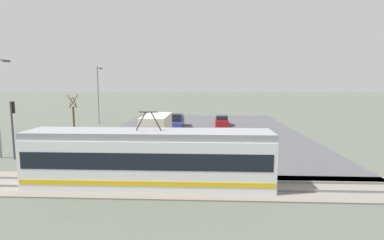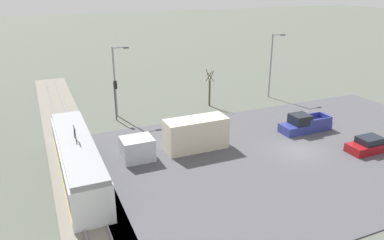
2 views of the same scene
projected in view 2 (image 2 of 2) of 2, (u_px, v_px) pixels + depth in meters
The scene contains 11 objects.
ground_plane at pixel (298, 151), 35.32m from camera, with size 320.00×320.00×0.00m, color #565B51.
road_surface at pixel (299, 151), 35.30m from camera, with size 23.63×37.86×0.08m.
rail_bed at pixel (86, 196), 27.97m from camera, with size 75.51×4.40×0.22m.
light_rail_tram at pixel (78, 160), 29.91m from camera, with size 14.45×2.82×4.43m.
box_truck at pixel (182, 137), 34.75m from camera, with size 2.34×10.07×3.01m.
pickup_truck at pixel (304, 124), 39.59m from camera, with size 1.97×5.61×1.94m.
sedan_car_0 at pixel (369, 145), 35.01m from camera, with size 1.87×4.24×1.42m.
traffic_light_pole at pixel (115, 95), 42.01m from camera, with size 0.28×0.47×4.68m.
street_tree at pixel (210, 90), 47.21m from camera, with size 1.12×0.93×4.72m.
street_lamp_near_crossing at pixel (116, 77), 42.85m from camera, with size 0.36×1.95×8.17m.
street_lamp_mid_block at pixel (272, 62), 49.97m from camera, with size 0.36×1.95×8.52m.
Camera 2 is at (-25.31, 21.99, 15.28)m, focal length 35.00 mm.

